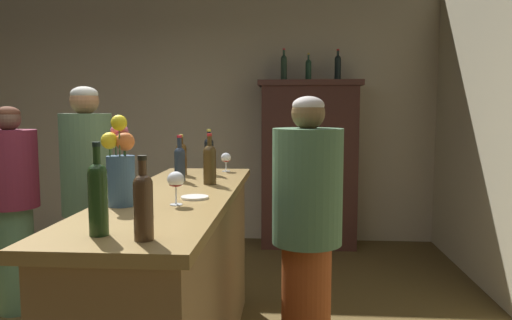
# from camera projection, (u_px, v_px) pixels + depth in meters

# --- Properties ---
(wall_back) EXTENTS (5.64, 0.12, 2.86)m
(wall_back) POSITION_uv_depth(u_px,v_px,m) (192.00, 116.00, 5.62)
(wall_back) COLOR #C2B494
(wall_back) RESTS_ON ground
(bar_counter) EXTENTS (0.62, 2.22, 1.05)m
(bar_counter) POSITION_uv_depth(u_px,v_px,m) (177.00, 285.00, 2.68)
(bar_counter) COLOR olive
(bar_counter) RESTS_ON ground
(display_cabinet) EXTENTS (1.10, 0.45, 1.81)m
(display_cabinet) POSITION_uv_depth(u_px,v_px,m) (309.00, 161.00, 5.26)
(display_cabinet) COLOR #3F211B
(display_cabinet) RESTS_ON ground
(wine_bottle_rose) EXTENTS (0.07, 0.07, 0.30)m
(wine_bottle_rose) POSITION_uv_depth(u_px,v_px,m) (143.00, 203.00, 1.66)
(wine_bottle_rose) COLOR #46301D
(wine_bottle_rose) RESTS_ON bar_counter
(wine_bottle_syrah) EXTENTS (0.07, 0.07, 0.32)m
(wine_bottle_syrah) POSITION_uv_depth(u_px,v_px,m) (209.00, 154.00, 3.39)
(wine_bottle_syrah) COLOR black
(wine_bottle_syrah) RESTS_ON bar_counter
(wine_bottle_pinot) EXTENTS (0.07, 0.07, 0.28)m
(wine_bottle_pinot) POSITION_uv_depth(u_px,v_px,m) (181.00, 157.00, 3.35)
(wine_bottle_pinot) COLOR #4B3112
(wine_bottle_pinot) RESTS_ON bar_counter
(wine_bottle_riesling) EXTENTS (0.07, 0.07, 0.34)m
(wine_bottle_riesling) POSITION_uv_depth(u_px,v_px,m) (98.00, 195.00, 1.72)
(wine_bottle_riesling) COLOR #1E3917
(wine_bottle_riesling) RESTS_ON bar_counter
(wine_bottle_chardonnay) EXTENTS (0.08, 0.08, 0.31)m
(wine_bottle_chardonnay) POSITION_uv_depth(u_px,v_px,m) (210.00, 162.00, 2.93)
(wine_bottle_chardonnay) COLOR #412F15
(wine_bottle_chardonnay) RESTS_ON bar_counter
(wine_bottle_malbec) EXTENTS (0.07, 0.07, 0.29)m
(wine_bottle_malbec) POSITION_uv_depth(u_px,v_px,m) (180.00, 162.00, 3.05)
(wine_bottle_malbec) COLOR #212B38
(wine_bottle_malbec) RESTS_ON bar_counter
(wine_glass_front) EXTENTS (0.07, 0.07, 0.14)m
(wine_glass_front) POSITION_uv_depth(u_px,v_px,m) (226.00, 159.00, 3.54)
(wine_glass_front) COLOR white
(wine_glass_front) RESTS_ON bar_counter
(wine_glass_mid) EXTENTS (0.08, 0.08, 0.16)m
(wine_glass_mid) POSITION_uv_depth(u_px,v_px,m) (176.00, 181.00, 2.28)
(wine_glass_mid) COLOR white
(wine_glass_mid) RESTS_ON bar_counter
(flower_arrangement) EXTENTS (0.15, 0.14, 0.43)m
(flower_arrangement) POSITION_uv_depth(u_px,v_px,m) (120.00, 167.00, 2.26)
(flower_arrangement) COLOR #345370
(flower_arrangement) RESTS_ON bar_counter
(cheese_plate) EXTENTS (0.14, 0.14, 0.01)m
(cheese_plate) POSITION_uv_depth(u_px,v_px,m) (195.00, 197.00, 2.46)
(cheese_plate) COLOR white
(cheese_plate) RESTS_ON bar_counter
(display_bottle_left) EXTENTS (0.06, 0.06, 0.34)m
(display_bottle_left) POSITION_uv_depth(u_px,v_px,m) (284.00, 66.00, 5.17)
(display_bottle_left) COLOR #1F3424
(display_bottle_left) RESTS_ON display_cabinet
(display_bottle_midleft) EXTENTS (0.06, 0.06, 0.29)m
(display_bottle_midleft) POSITION_uv_depth(u_px,v_px,m) (308.00, 69.00, 5.16)
(display_bottle_midleft) COLOR #1B3924
(display_bottle_midleft) RESTS_ON display_cabinet
(display_bottle_center) EXTENTS (0.07, 0.07, 0.33)m
(display_bottle_center) POSITION_uv_depth(u_px,v_px,m) (338.00, 66.00, 5.13)
(display_bottle_center) COLOR black
(display_bottle_center) RESTS_ON display_cabinet
(patron_near_entrance) EXTENTS (0.38, 0.38, 1.52)m
(patron_near_entrance) POSITION_uv_depth(u_px,v_px,m) (12.00, 202.00, 3.54)
(patron_near_entrance) COLOR #4C6D4C
(patron_near_entrance) RESTS_ON ground
(patron_tall) EXTENTS (0.32, 0.32, 1.64)m
(patron_tall) POSITION_uv_depth(u_px,v_px,m) (88.00, 204.00, 3.03)
(patron_tall) COLOR #21284F
(patron_tall) RESTS_ON ground
(bartender) EXTENTS (0.37, 0.37, 1.57)m
(bartender) POSITION_uv_depth(u_px,v_px,m) (307.00, 232.00, 2.56)
(bartender) COLOR brown
(bartender) RESTS_ON ground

